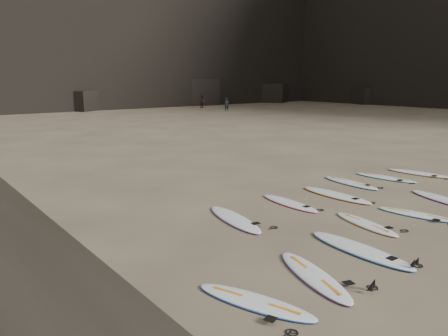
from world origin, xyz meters
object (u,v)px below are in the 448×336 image
(surfboard_9, at_px, (385,177))
(person_a, at_px, (227,104))
(surfboard_2, at_px, (366,224))
(surfboard_3, at_px, (418,214))
(surfboard_6, at_px, (289,203))
(surfboard_11, at_px, (255,301))
(surfboard_1, at_px, (360,249))
(surfboard_7, at_px, (336,195))
(surfboard_8, at_px, (350,183))
(surfboard_10, at_px, (419,173))
(person_b, at_px, (203,101))
(surfboard_4, at_px, (444,200))
(surfboard_5, at_px, (235,219))
(surfboard_0, at_px, (314,275))

(surfboard_9, height_order, person_a, person_a)
(surfboard_2, relative_size, surfboard_3, 0.99)
(surfboard_6, xyz_separation_m, surfboard_11, (-4.93, -3.91, -0.00))
(surfboard_1, distance_m, surfboard_9, 7.96)
(surfboard_2, bearing_deg, surfboard_7, 65.62)
(surfboard_11, bearing_deg, surfboard_8, 7.63)
(surfboard_10, xyz_separation_m, person_b, (15.38, 37.25, 0.80))
(surfboard_4, xyz_separation_m, surfboard_6, (-4.18, 2.79, -0.00))
(surfboard_2, bearing_deg, surfboard_4, 9.61)
(person_a, bearing_deg, surfboard_10, -89.80)
(surfboard_5, bearing_deg, surfboard_2, -33.22)
(surfboard_0, bearing_deg, surfboard_10, 37.09)
(surfboard_2, relative_size, surfboard_4, 0.85)
(person_a, bearing_deg, surfboard_0, -100.61)
(surfboard_7, height_order, surfboard_11, surfboard_7)
(surfboard_5, distance_m, person_a, 39.66)
(surfboard_0, height_order, person_a, person_a)
(surfboard_1, bearing_deg, surfboard_2, 33.23)
(surfboard_6, bearing_deg, surfboard_3, -53.14)
(surfboard_3, distance_m, surfboard_4, 2.14)
(surfboard_4, bearing_deg, surfboard_2, -166.77)
(surfboard_1, bearing_deg, surfboard_7, 47.13)
(surfboard_3, bearing_deg, surfboard_8, 51.78)
(surfboard_0, bearing_deg, surfboard_8, 49.82)
(surfboard_6, distance_m, surfboard_9, 5.53)
(surfboard_6, height_order, surfboard_7, surfboard_7)
(surfboard_1, distance_m, surfboard_11, 3.46)
(surfboard_8, height_order, surfboard_11, surfboard_8)
(surfboard_0, distance_m, surfboard_8, 8.27)
(surfboard_8, height_order, surfboard_9, surfboard_8)
(surfboard_9, bearing_deg, surfboard_2, -160.17)
(surfboard_0, xyz_separation_m, person_b, (26.00, 40.88, 0.80))
(surfboard_0, distance_m, surfboard_5, 3.81)
(surfboard_0, relative_size, surfboard_11, 1.06)
(surfboard_0, relative_size, surfboard_5, 0.94)
(surfboard_1, xyz_separation_m, surfboard_8, (5.20, 4.08, -0.01))
(surfboard_4, relative_size, surfboard_10, 1.02)
(surfboard_5, relative_size, surfboard_10, 1.04)
(surfboard_5, height_order, person_b, person_b)
(person_a, height_order, person_b, person_b)
(surfboard_1, xyz_separation_m, surfboard_7, (3.38, 3.31, -0.00))
(surfboard_11, bearing_deg, person_a, 33.32)
(surfboard_1, relative_size, surfboard_10, 1.09)
(surfboard_7, bearing_deg, surfboard_9, 7.30)
(surfboard_5, bearing_deg, surfboard_1, -64.97)
(surfboard_8, bearing_deg, surfboard_0, -143.32)
(surfboard_9, relative_size, person_a, 1.59)
(surfboard_9, bearing_deg, surfboard_8, 162.57)
(surfboard_11, xyz_separation_m, person_b, (27.60, 40.92, 0.80))
(surfboard_8, distance_m, person_a, 35.70)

